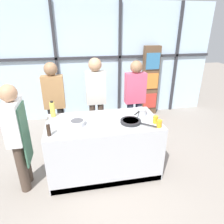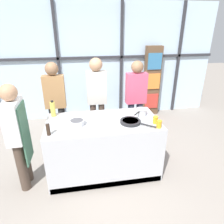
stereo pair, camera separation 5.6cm
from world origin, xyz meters
name	(u,v)px [view 1 (the left image)]	position (x,y,z in m)	size (l,w,h in m)	color
ground_plane	(104,169)	(0.00, 0.00, 0.00)	(18.00, 18.00, 0.00)	gray
back_window_wall	(89,63)	(0.00, 2.28, 1.40)	(6.40, 0.10, 2.80)	silver
bookshelf	(150,82)	(1.57, 2.09, 0.90)	(0.42, 0.19, 1.80)	brown
demo_island	(104,146)	(0.00, 0.00, 0.45)	(1.73, 0.89, 0.91)	#B7BABF
chef	(18,134)	(-1.21, -0.14, 0.90)	(0.23, 0.44, 1.60)	#47382D
spectator_far_left	(54,100)	(-0.78, 0.89, 0.98)	(0.38, 0.24, 1.69)	black
spectator_center_left	(96,96)	(0.00, 0.89, 1.03)	(0.37, 0.24, 1.74)	#47382D
spectator_center_right	(135,96)	(0.78, 0.89, 0.96)	(0.40, 0.23, 1.66)	#232838
frying_pan	(131,121)	(0.41, -0.13, 0.93)	(0.47, 0.42, 0.04)	#232326
saucepan	(141,111)	(0.65, 0.12, 0.97)	(0.26, 0.27, 0.11)	silver
white_plate	(79,119)	(-0.36, 0.15, 0.92)	(0.23, 0.23, 0.01)	white
mixing_bowl	(77,123)	(-0.40, -0.06, 0.95)	(0.23, 0.23, 0.08)	silver
oil_bottle	(53,109)	(-0.77, 0.33, 1.03)	(0.08, 0.08, 0.27)	#E0CC4C
pepper_grinder	(49,130)	(-0.78, -0.29, 1.00)	(0.05, 0.05, 0.20)	#332319
juice_glass_near	(159,124)	(0.77, -0.34, 0.97)	(0.08, 0.08, 0.11)	orange
juice_glass_far	(155,119)	(0.77, -0.20, 0.97)	(0.08, 0.08, 0.11)	orange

